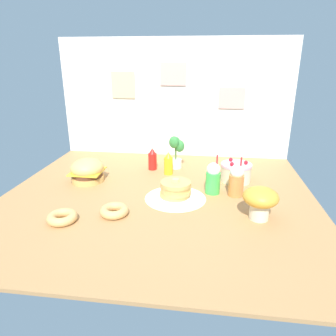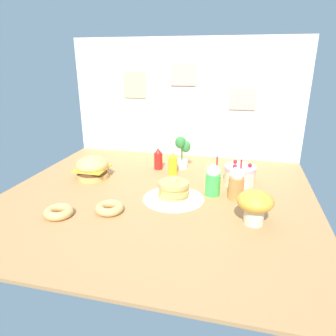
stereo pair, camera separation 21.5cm
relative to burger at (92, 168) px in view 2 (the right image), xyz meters
name	(u,v)px [view 2 (the right image)]	position (x,y,z in m)	size (l,w,h in m)	color
ground_plane	(157,197)	(0.58, -0.20, -0.10)	(2.15, 1.97, 0.02)	#B27F4C
back_wall	(184,99)	(0.58, 0.79, 0.46)	(2.15, 0.04, 1.08)	silver
doily_mat	(173,198)	(0.71, -0.22, -0.08)	(0.42, 0.42, 0.00)	white
burger	(92,168)	(0.00, 0.00, 0.00)	(0.25, 0.25, 0.18)	#DBA859
pancake_stack	(173,191)	(0.71, -0.22, -0.03)	(0.32, 0.32, 0.14)	white
layer_cake	(240,175)	(1.13, 0.15, -0.01)	(0.24, 0.24, 0.17)	beige
ketchup_bottle	(158,159)	(0.45, 0.33, 0.00)	(0.07, 0.07, 0.19)	red
mustard_bottle	(173,164)	(0.60, 0.24, 0.00)	(0.07, 0.07, 0.19)	yellow
cream_soda_cup	(213,180)	(0.96, -0.09, 0.03)	(0.10, 0.10, 0.28)	green
orange_float_cup	(236,183)	(1.12, -0.11, 0.03)	(0.10, 0.10, 0.28)	orange
donut_pink_glaze	(59,212)	(0.09, -0.62, -0.06)	(0.18, 0.18, 0.05)	tan
donut_chocolate	(109,208)	(0.36, -0.50, -0.06)	(0.18, 0.18, 0.05)	tan
potted_plant	(182,151)	(0.64, 0.40, 0.07)	(0.13, 0.12, 0.29)	white
mushroom_stool	(255,204)	(1.23, -0.43, 0.04)	(0.21, 0.21, 0.20)	beige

